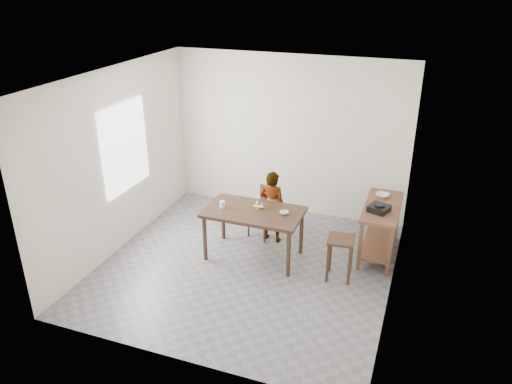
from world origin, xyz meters
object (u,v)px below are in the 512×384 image
(child, at_px, (272,206))
(prep_counter, at_px, (380,230))
(dining_table, at_px, (254,234))
(stool, at_px, (340,258))
(dining_chair, at_px, (263,213))

(child, bearing_deg, prep_counter, -169.38)
(dining_table, height_order, prep_counter, prep_counter)
(child, xyz_separation_m, stool, (1.20, -0.69, -0.27))
(dining_table, xyz_separation_m, stool, (1.30, -0.13, -0.07))
(dining_table, relative_size, dining_chair, 1.79)
(child, height_order, dining_chair, child)
(dining_table, xyz_separation_m, prep_counter, (1.72, 0.70, 0.03))
(stool, bearing_deg, dining_table, 174.44)
(dining_table, bearing_deg, dining_chair, 97.43)
(prep_counter, relative_size, dining_chair, 1.54)
(child, distance_m, stool, 1.41)
(dining_table, height_order, child, child)
(stool, bearing_deg, prep_counter, 62.88)
(dining_chair, bearing_deg, stool, -9.52)
(dining_table, bearing_deg, stool, -5.56)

